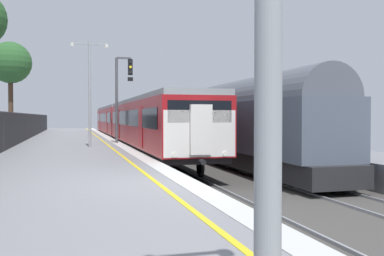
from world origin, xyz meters
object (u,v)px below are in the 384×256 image
at_px(commuter_train_at_platform, 130,121).
at_px(platform_lamp_mid, 90,85).
at_px(freight_train_adjacent_track, 163,119).
at_px(signal_gantry, 121,90).
at_px(background_tree_right, 10,64).

xyz_separation_m(commuter_train_at_platform, platform_lamp_mid, (-3.51, -10.73, 2.07)).
height_order(freight_train_adjacent_track, signal_gantry, signal_gantry).
bearing_deg(signal_gantry, commuter_train_at_platform, 78.70).
relative_size(freight_train_adjacent_track, background_tree_right, 7.82).
relative_size(commuter_train_at_platform, platform_lamp_mid, 7.11).
relative_size(commuter_train_at_platform, freight_train_adjacent_track, 0.69).
height_order(freight_train_adjacent_track, background_tree_right, background_tree_right).
height_order(commuter_train_at_platform, platform_lamp_mid, platform_lamp_mid).
bearing_deg(signal_gantry, background_tree_right, 130.52).
xyz_separation_m(signal_gantry, platform_lamp_mid, (-2.02, -3.30, 0.01)).
bearing_deg(platform_lamp_mid, commuter_train_at_platform, 71.90).
bearing_deg(commuter_train_at_platform, signal_gantry, -101.30).
bearing_deg(platform_lamp_mid, freight_train_adjacent_track, 66.28).
height_order(commuter_train_at_platform, freight_train_adjacent_track, freight_train_adjacent_track).
height_order(signal_gantry, platform_lamp_mid, platform_lamp_mid).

